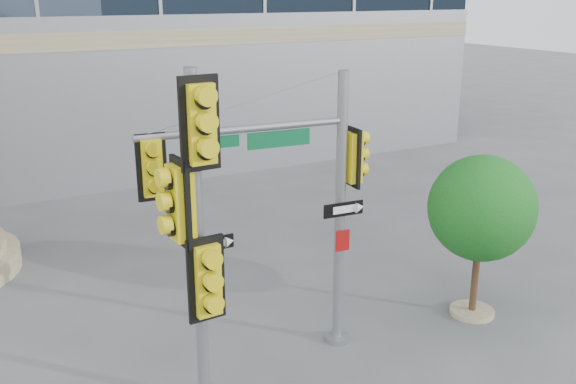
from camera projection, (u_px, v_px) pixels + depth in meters
main_signal_pole at (293, 188)px, 11.62m from camera, size 4.19×0.72×5.42m
secondary_signal_pole at (197, 221)px, 9.96m from camera, size 0.99×0.73×5.70m
street_tree at (482, 212)px, 13.41m from camera, size 2.29×2.24×3.57m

